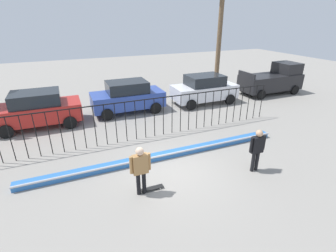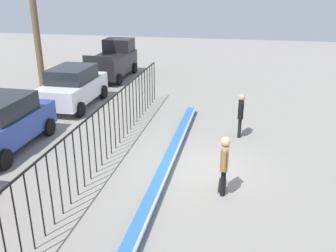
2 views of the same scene
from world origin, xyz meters
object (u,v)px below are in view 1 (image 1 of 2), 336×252
Objects in this scene: skateboard at (152,188)px; pickup_truck at (273,80)px; parked_car_blue at (128,96)px; parked_car_white at (204,89)px; skateboarder at (140,167)px; camera_operator at (257,147)px; parked_car_red at (38,109)px.

pickup_truck is at bearing 53.78° from skateboard.
parked_car_blue and parked_car_white have the same top height.
skateboarder is 4.41m from camera_operator.
parked_car_red reaches higher than skateboarder.
skateboarder is 10.18m from parked_car_white.
pickup_truck is (5.99, 0.06, 0.06)m from parked_car_white.
camera_operator is 8.30m from parked_car_white.
camera_operator is (4.39, -0.35, -0.02)m from skateboarder.
camera_operator reaches higher than skateboard.
parked_car_blue is at bearing 0.10° from parked_car_red.
skateboard is at bearing -67.97° from parked_car_red.
parked_car_white is at bearing 0.68° from parked_car_blue.
skateboarder reaches higher than camera_operator.
skateboarder is 0.37× the size of pickup_truck.
parked_car_red is 1.00× the size of parked_car_white.
skateboard is at bearing -150.61° from pickup_truck.
pickup_truck reaches higher than parked_car_white.
pickup_truck is (12.76, 7.66, -0.01)m from skateboarder.
camera_operator is at bearing 16.53° from skateboard.
parked_car_red is at bearing -171.43° from parked_car_blue.
skateboarder is 0.40× the size of parked_car_red.
skateboard is 9.94m from parked_car_white.
parked_car_white reaches higher than skateboard.
skateboard is at bearing -132.80° from parked_car_white.
skateboard is 0.17× the size of pickup_truck.
parked_car_white is at bearing 71.94° from skateboard.
parked_car_white is (10.11, 0.09, 0.00)m from parked_car_red.
parked_car_blue is (4.93, 0.39, 0.00)m from parked_car_red.
parked_car_blue is 11.17m from pickup_truck.
skateboarder is 1.06m from skateboard.
skateboarder is at bearing -70.51° from parked_car_red.
parked_car_blue reaches higher than skateboarder.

